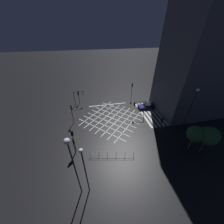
# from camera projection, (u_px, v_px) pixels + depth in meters

# --- Properties ---
(ground_plane) EXTENTS (200.00, 200.00, 0.00)m
(ground_plane) POSITION_uv_depth(u_px,v_px,m) (112.00, 118.00, 27.90)
(ground_plane) COLOR black
(road_markings) EXTENTS (14.59, 21.22, 0.01)m
(road_markings) POSITION_uv_depth(u_px,v_px,m) (138.00, 114.00, 29.13)
(road_markings) COLOR silver
(road_markings) RESTS_ON ground_plane
(traffic_light_nw_main) EXTENTS (0.39, 0.36, 4.42)m
(traffic_light_nw_main) POSITION_uv_depth(u_px,v_px,m) (73.00, 137.00, 18.86)
(traffic_light_nw_main) COLOR black
(traffic_light_nw_main) RESTS_ON ground_plane
(traffic_light_median_south) EXTENTS (0.36, 2.70, 3.87)m
(traffic_light_median_south) POSITION_uv_depth(u_px,v_px,m) (139.00, 105.00, 26.98)
(traffic_light_median_south) COLOR black
(traffic_light_median_south) RESTS_ON ground_plane
(traffic_light_ne_cross) EXTENTS (0.36, 2.56, 3.88)m
(traffic_light_ne_cross) POSITION_uv_depth(u_px,v_px,m) (79.00, 95.00, 31.16)
(traffic_light_ne_cross) COLOR black
(traffic_light_ne_cross) RESTS_ON ground_plane
(traffic_light_ne_main) EXTENTS (0.39, 0.36, 3.45)m
(traffic_light_ne_main) POSITION_uv_depth(u_px,v_px,m) (78.00, 95.00, 31.91)
(traffic_light_ne_main) COLOR black
(traffic_light_ne_main) RESTS_ON ground_plane
(traffic_light_median_north) EXTENTS (0.36, 0.39, 4.37)m
(traffic_light_median_north) POSITION_uv_depth(u_px,v_px,m) (72.00, 110.00, 24.92)
(traffic_light_median_north) COLOR black
(traffic_light_median_north) RESTS_ON ground_plane
(traffic_light_se_main) EXTENTS (0.39, 0.36, 4.56)m
(traffic_light_se_main) POSITION_uv_depth(u_px,v_px,m) (132.00, 88.00, 33.69)
(traffic_light_se_main) COLOR black
(traffic_light_se_main) RESTS_ON ground_plane
(traffic_light_sw_main) EXTENTS (0.39, 0.36, 4.52)m
(traffic_light_sw_main) POSITION_uv_depth(u_px,v_px,m) (161.00, 124.00, 21.32)
(traffic_light_sw_main) COLOR black
(traffic_light_sw_main) RESTS_ON ground_plane
(traffic_light_nw_cross) EXTENTS (0.36, 0.39, 3.22)m
(traffic_light_nw_cross) POSITION_uv_depth(u_px,v_px,m) (74.00, 143.00, 18.96)
(traffic_light_nw_cross) COLOR black
(traffic_light_nw_cross) RESTS_ON ground_plane
(street_lamp_east) EXTENTS (0.43, 0.43, 7.86)m
(street_lamp_east) POSITION_uv_depth(u_px,v_px,m) (84.00, 167.00, 12.75)
(street_lamp_east) COLOR black
(street_lamp_east) RESTS_ON ground_plane
(street_lamp_west) EXTENTS (0.49, 0.49, 9.04)m
(street_lamp_west) POSITION_uv_depth(u_px,v_px,m) (192.00, 104.00, 20.88)
(street_lamp_west) COLOR black
(street_lamp_west) RESTS_ON ground_plane
(street_lamp_far) EXTENTS (0.57, 0.57, 9.34)m
(street_lamp_far) POSITION_uv_depth(u_px,v_px,m) (72.00, 158.00, 11.67)
(street_lamp_far) COLOR black
(street_lamp_far) RESTS_ON ground_plane
(street_tree_near) EXTENTS (2.52, 2.52, 4.78)m
(street_tree_near) POSITION_uv_depth(u_px,v_px,m) (196.00, 134.00, 18.89)
(street_tree_near) COLOR brown
(street_tree_near) RESTS_ON ground_plane
(street_tree_far) EXTENTS (2.80, 2.80, 5.16)m
(street_tree_far) POSITION_uv_depth(u_px,v_px,m) (209.00, 136.00, 18.25)
(street_tree_far) COLOR brown
(street_tree_far) RESTS_ON ground_plane
(waiting_car) EXTENTS (1.76, 4.47, 1.21)m
(waiting_car) POSITION_uv_depth(u_px,v_px,m) (147.00, 106.00, 31.07)
(waiting_car) COLOR #191951
(waiting_car) RESTS_ON ground_plane
(pedestrian_railing) EXTENTS (1.39, 6.72, 1.05)m
(pedestrian_railing) POSITION_uv_depth(u_px,v_px,m) (112.00, 154.00, 19.33)
(pedestrian_railing) COLOR #B7B7BC
(pedestrian_railing) RESTS_ON ground_plane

